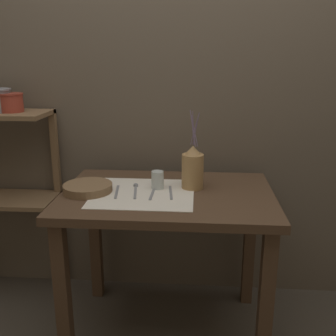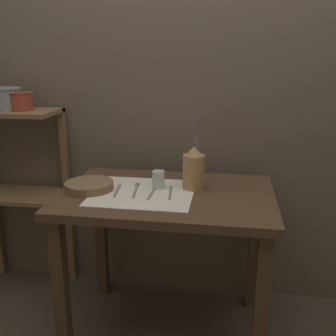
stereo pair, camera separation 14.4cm
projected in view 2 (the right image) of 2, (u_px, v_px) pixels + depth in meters
The scene contains 14 objects.
ground_plane at pixel (167, 329), 2.09m from camera, with size 12.00×12.00×0.00m, color #473F35.
stone_wall_back at pixel (180, 93), 2.19m from camera, with size 7.00×0.06×2.40m.
wooden_table at pixel (167, 216), 1.91m from camera, with size 1.01×0.69×0.77m.
wooden_shelf_unit at pixel (18, 167), 2.30m from camera, with size 0.53×0.29×1.11m.
linen_cloth at pixel (143, 192), 1.87m from camera, with size 0.47×0.43×0.00m.
pitcher_with_flowers at pixel (194, 169), 1.89m from camera, with size 0.11×0.11×0.38m.
wooden_bowl at pixel (89, 186), 1.90m from camera, with size 0.23×0.23×0.04m.
glass_tumbler_near at pixel (158, 180), 1.91m from camera, with size 0.06×0.06×0.09m.
fork_outer at pixel (117, 190), 1.88m from camera, with size 0.03×0.18×0.00m.
spoon_outer at pixel (137, 187), 1.92m from camera, with size 0.04×0.19×0.02m.
spoon_inner at pixel (155, 188), 1.90m from camera, with size 0.02×0.19×0.02m.
fork_inner at pixel (170, 193), 1.85m from camera, with size 0.03×0.18×0.00m.
metal_pot_large at pixel (4, 98), 2.15m from camera, with size 0.19×0.19×0.12m.
metal_pot_small at pixel (21, 100), 2.14m from camera, with size 0.13×0.13×0.10m.
Camera 2 is at (0.28, -1.75, 1.41)m, focal length 42.00 mm.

